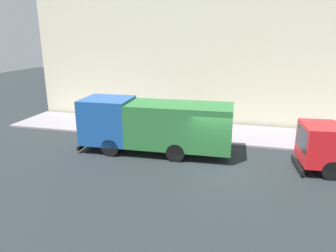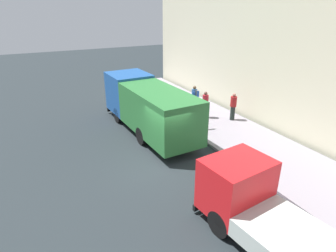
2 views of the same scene
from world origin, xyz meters
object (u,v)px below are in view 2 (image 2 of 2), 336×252
object	(u,v)px
pedestrian_standing	(194,97)
traffic_cone_orange	(160,99)
pedestrian_third	(233,106)
large_utility_truck	(148,105)
small_flatbed_truck	(261,210)
street_sign_post	(195,106)
pedestrian_walking	(205,104)

from	to	relation	value
pedestrian_standing	traffic_cone_orange	xyz separation A→B (m)	(-1.55, 2.32, -0.56)
pedestrian_third	large_utility_truck	bearing A→B (deg)	-2.12
pedestrian_third	traffic_cone_orange	world-z (taller)	pedestrian_third
small_flatbed_truck	pedestrian_third	world-z (taller)	small_flatbed_truck
large_utility_truck	street_sign_post	xyz separation A→B (m)	(2.51, -1.20, -0.10)
pedestrian_standing	street_sign_post	world-z (taller)	street_sign_post
large_utility_truck	pedestrian_walking	bearing A→B (deg)	-1.77
pedestrian_walking	pedestrian_standing	xyz separation A→B (m)	(0.16, 1.59, -0.01)
small_flatbed_truck	pedestrian_standing	world-z (taller)	small_flatbed_truck
large_utility_truck	traffic_cone_orange	distance (m)	4.92
street_sign_post	small_flatbed_truck	bearing A→B (deg)	-108.59
pedestrian_walking	small_flatbed_truck	bearing A→B (deg)	-91.46
large_utility_truck	street_sign_post	size ratio (longest dim) A/B	3.55
street_sign_post	pedestrian_standing	bearing A→B (deg)	58.74
pedestrian_third	pedestrian_walking	bearing A→B (deg)	-31.08
large_utility_truck	pedestrian_standing	distance (m)	4.58
small_flatbed_truck	pedestrian_walking	xyz separation A→B (m)	(4.32, 9.45, -0.03)
traffic_cone_orange	street_sign_post	bearing A→B (deg)	-92.00
pedestrian_standing	pedestrian_third	distance (m)	2.99
pedestrian_standing	traffic_cone_orange	world-z (taller)	pedestrian_standing
large_utility_truck	pedestrian_walking	distance (m)	4.11
pedestrian_third	pedestrian_standing	bearing A→B (deg)	-57.24
small_flatbed_truck	traffic_cone_orange	distance (m)	13.69
pedestrian_walking	pedestrian_standing	size ratio (longest dim) A/B	1.01
traffic_cone_orange	small_flatbed_truck	bearing A→B (deg)	-102.40
street_sign_post	large_utility_truck	bearing A→B (deg)	154.38
pedestrian_third	traffic_cone_orange	distance (m)	5.78
small_flatbed_truck	pedestrian_walking	size ratio (longest dim) A/B	3.19
large_utility_truck	traffic_cone_orange	world-z (taller)	large_utility_truck
large_utility_truck	pedestrian_walking	xyz separation A→B (m)	(4.07, 0.05, -0.59)
large_utility_truck	small_flatbed_truck	xyz separation A→B (m)	(-0.25, -9.40, -0.57)
large_utility_truck	small_flatbed_truck	bearing A→B (deg)	-94.01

